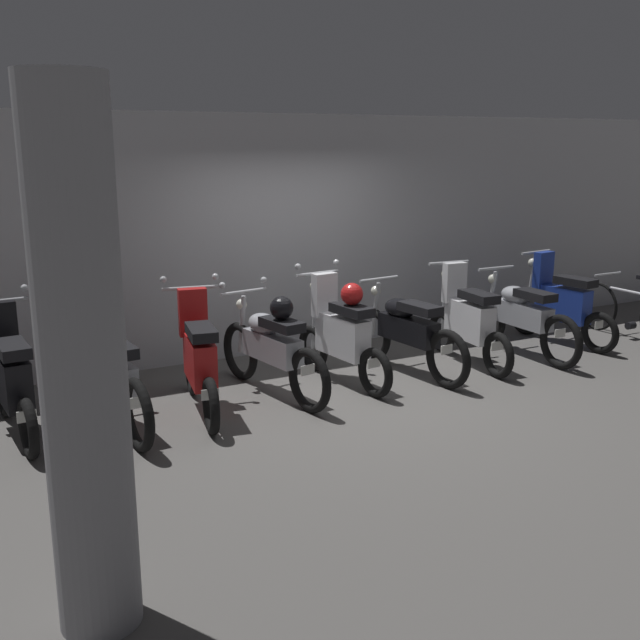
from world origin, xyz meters
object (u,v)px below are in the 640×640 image
Objects in this scene: motorbike_slot_3 at (272,346)px; motorbike_slot_7 at (522,316)px; motorbike_slot_6 at (467,321)px; motorbike_slot_8 at (560,304)px; support_pillar at (83,369)px; motorbike_slot_4 at (341,332)px; motorbike_slot_5 at (407,331)px; motorbike_slot_0 at (11,379)px; motorbike_slot_1 at (112,376)px; bicycle at (629,312)px; motorbike_slot_2 at (199,360)px.

motorbike_slot_7 is (3.35, -0.06, -0.04)m from motorbike_slot_3.
motorbike_slot_6 is 1.67m from motorbike_slot_8.
motorbike_slot_6 is 5.82m from support_pillar.
motorbike_slot_4 is 0.84m from motorbike_slot_5.
motorbike_slot_4 is 0.86× the size of motorbike_slot_7.
support_pillar is at bearing -143.33° from motorbike_slot_5.
support_pillar is (0.12, -3.11, 0.93)m from motorbike_slot_0.
support_pillar is at bearing -87.71° from motorbike_slot_0.
motorbike_slot_3 is at bearing -1.53° from motorbike_slot_0.
motorbike_slot_1 is 1.00× the size of motorbike_slot_7.
motorbike_slot_1 and motorbike_slot_3 have the same top height.
motorbike_slot_1 is 5.86m from motorbike_slot_8.
motorbike_slot_0 reaches higher than motorbike_slot_3.
motorbike_slot_5 is at bearing 178.27° from bicycle.
motorbike_slot_1 reaches higher than motorbike_slot_7.
motorbike_slot_4 reaches higher than motorbike_slot_7.
bicycle is at bearing -14.36° from motorbike_slot_8.
motorbike_slot_6 is 2.67m from bicycle.
motorbike_slot_8 is at bearing 165.64° from bicycle.
motorbike_slot_0 is at bearing 178.78° from motorbike_slot_7.
motorbike_slot_0 is at bearing 166.07° from motorbike_slot_1.
motorbike_slot_5 is 0.67× the size of support_pillar.
motorbike_slot_3 reaches higher than motorbike_slot_5.
motorbike_slot_0 is at bearing 179.13° from motorbike_slot_4.
bicycle is at bearing -1.68° from motorbike_slot_6.
motorbike_slot_2 is at bearing -177.00° from motorbike_slot_8.
motorbike_slot_1 is at bearing -13.93° from motorbike_slot_0.
motorbike_slot_5 is 1.16× the size of motorbike_slot_8.
motorbike_slot_1 is 1.68m from motorbike_slot_3.
motorbike_slot_0 is 1.69m from motorbike_slot_2.
motorbike_slot_8 reaches higher than bicycle.
motorbike_slot_4 is at bearing 5.03° from motorbike_slot_2.
motorbike_slot_0 is 2.51m from motorbike_slot_3.
bicycle is 8.18m from support_pillar.
bicycle is at bearing -2.10° from motorbike_slot_7.
motorbike_slot_6 is (1.68, -0.06, -0.04)m from motorbike_slot_4.
motorbike_slot_8 reaches higher than motorbike_slot_3.
motorbike_slot_4 is 1.00× the size of motorbike_slot_6.
motorbike_slot_6 is (2.51, -0.05, -0.00)m from motorbike_slot_3.
motorbike_slot_0 is 4.18m from motorbike_slot_5.
motorbike_slot_8 is at bearing 2.67° from motorbike_slot_1.
motorbike_slot_6 is 0.58× the size of support_pillar.
motorbike_slot_5 is 1.16× the size of motorbike_slot_6.
motorbike_slot_2 is 0.99× the size of motorbike_slot_6.
motorbike_slot_4 is (2.51, 0.16, 0.08)m from motorbike_slot_1.
motorbike_slot_3 is 1.16× the size of motorbike_slot_8.
motorbike_slot_8 is (1.66, 0.18, 0.00)m from motorbike_slot_6.
motorbike_slot_8 is (3.34, 0.12, -0.04)m from motorbike_slot_4.
motorbike_slot_8 is at bearing 6.13° from motorbike_slot_6.
motorbike_slot_8 is at bearing 0.56° from motorbike_slot_0.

